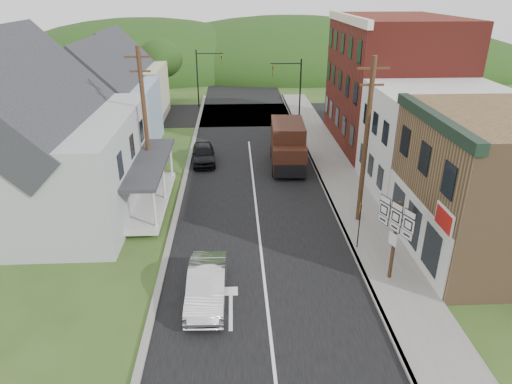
{
  "coord_description": "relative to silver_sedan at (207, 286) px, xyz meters",
  "views": [
    {
      "loc": [
        -1.21,
        -18.78,
        12.06
      ],
      "look_at": [
        -0.14,
        2.91,
        2.2
      ],
      "focal_mm": 32.0,
      "sensor_mm": 36.0,
      "label": 1
    }
  ],
  "objects": [
    {
      "name": "house_gray",
      "position": [
        -9.53,
        9.11,
        3.51
      ],
      "size": [
        10.2,
        12.24,
        8.35
      ],
      "color": "#A4A7AA",
      "rests_on": "ground"
    },
    {
      "name": "storefront_white",
      "position": [
        13.77,
        10.61,
        2.52
      ],
      "size": [
        8.0,
        7.0,
        6.5
      ],
      "primitive_type": "cube",
      "color": "silver",
      "rests_on": "ground"
    },
    {
      "name": "ground",
      "position": [
        2.47,
        3.11,
        -0.73
      ],
      "size": [
        120.0,
        120.0,
        0.0
      ],
      "primitive_type": "plane",
      "color": "#2D4719",
      "rests_on": "ground"
    },
    {
      "name": "warning_sign",
      "position": [
        7.25,
        3.66,
        1.02
      ],
      "size": [
        0.22,
        0.67,
        2.5
      ],
      "rotation": [
        0.0,
        0.0,
        -0.29
      ],
      "color": "black",
      "rests_on": "sidewalk_right"
    },
    {
      "name": "dark_sedan",
      "position": [
        -1.05,
        16.34,
        -0.03
      ],
      "size": [
        1.98,
        4.21,
        1.39
      ],
      "primitive_type": "imported",
      "rotation": [
        0.0,
        0.0,
        0.08
      ],
      "color": "black",
      "rests_on": "ground"
    },
    {
      "name": "route_sign_cluster",
      "position": [
        8.02,
        1.01,
        1.86
      ],
      "size": [
        0.88,
        2.01,
        3.75
      ],
      "rotation": [
        0.0,
        0.0,
        0.39
      ],
      "color": "#472D19",
      "rests_on": "sidewalk_right"
    },
    {
      "name": "utility_pole_left",
      "position": [
        -4.03,
        11.11,
        3.93
      ],
      "size": [
        1.6,
        0.26,
        9.0
      ],
      "color": "#472D19",
      "rests_on": "ground"
    },
    {
      "name": "tree_left_c",
      "position": [
        -16.53,
        23.11,
        5.21
      ],
      "size": [
        5.8,
        5.8,
        8.41
      ],
      "color": "#382616",
      "rests_on": "ground"
    },
    {
      "name": "traffic_signal_left",
      "position": [
        -1.83,
        33.61,
        3.03
      ],
      "size": [
        2.87,
        0.2,
        6.0
      ],
      "color": "black",
      "rests_on": "ground"
    },
    {
      "name": "curb_left",
      "position": [
        -2.18,
        11.11,
        -0.67
      ],
      "size": [
        0.3,
        55.0,
        0.12
      ],
      "primitive_type": "cube",
      "color": "slate",
      "rests_on": "ground"
    },
    {
      "name": "sidewalk_right",
      "position": [
        8.37,
        11.11,
        -0.65
      ],
      "size": [
        2.8,
        55.0,
        0.15
      ],
      "primitive_type": "cube",
      "color": "slate",
      "rests_on": "ground"
    },
    {
      "name": "tree_left_d",
      "position": [
        -6.53,
        35.11,
        4.16
      ],
      "size": [
        4.8,
        4.8,
        6.94
      ],
      "color": "#382616",
      "rests_on": "ground"
    },
    {
      "name": "storefront_tan",
      "position": [
        13.77,
        3.11,
        2.77
      ],
      "size": [
        8.0,
        8.0,
        7.0
      ],
      "primitive_type": "cube",
      "color": "brown",
      "rests_on": "ground"
    },
    {
      "name": "utility_pole_right",
      "position": [
        8.07,
        6.61,
        3.93
      ],
      "size": [
        1.6,
        0.26,
        9.0
      ],
      "color": "#472D19",
      "rests_on": "ground"
    },
    {
      "name": "delivery_van",
      "position": [
        5.08,
        15.29,
        0.87
      ],
      "size": [
        2.58,
        5.75,
        3.15
      ],
      "rotation": [
        0.0,
        0.0,
        -0.05
      ],
      "color": "#33170E",
      "rests_on": "ground"
    },
    {
      "name": "silver_sedan",
      "position": [
        0.0,
        0.0,
        0.0
      ],
      "size": [
        1.62,
        4.44,
        1.45
      ],
      "primitive_type": "imported",
      "rotation": [
        0.0,
        0.0,
        -0.02
      ],
      "color": "#BCBBC1",
      "rests_on": "ground"
    },
    {
      "name": "forested_ridge",
      "position": [
        2.47,
        58.11,
        -0.73
      ],
      "size": [
        90.0,
        30.0,
        16.0
      ],
      "primitive_type": "ellipsoid",
      "color": "#17330F",
      "rests_on": "ground"
    },
    {
      "name": "storefront_red",
      "position": [
        13.77,
        20.11,
        4.27
      ],
      "size": [
        8.0,
        12.0,
        10.0
      ],
      "primitive_type": "cube",
      "color": "maroon",
      "rests_on": "ground"
    },
    {
      "name": "curb_right",
      "position": [
        7.02,
        11.11,
        -0.65
      ],
      "size": [
        0.2,
        55.0,
        0.15
      ],
      "primitive_type": "cube",
      "color": "slate",
      "rests_on": "ground"
    },
    {
      "name": "house_cream",
      "position": [
        -9.03,
        29.11,
        2.97
      ],
      "size": [
        7.14,
        8.16,
        7.28
      ],
      "color": "#BBB491",
      "rests_on": "ground"
    },
    {
      "name": "house_blue",
      "position": [
        -8.53,
        20.11,
        2.97
      ],
      "size": [
        7.14,
        8.16,
        7.28
      ],
      "color": "#7D92AA",
      "rests_on": "ground"
    },
    {
      "name": "traffic_signal_right",
      "position": [
        6.78,
        26.61,
        3.03
      ],
      "size": [
        2.87,
        0.2,
        6.0
      ],
      "color": "black",
      "rests_on": "ground"
    },
    {
      "name": "road",
      "position": [
        2.47,
        13.11,
        -0.73
      ],
      "size": [
        9.0,
        90.0,
        0.02
      ],
      "primitive_type": "cube",
      "color": "black",
      "rests_on": "ground"
    },
    {
      "name": "cross_road",
      "position": [
        2.47,
        30.11,
        -0.73
      ],
      "size": [
        60.0,
        9.0,
        0.02
      ],
      "primitive_type": "cube",
      "color": "black",
      "rests_on": "ground"
    }
  ]
}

